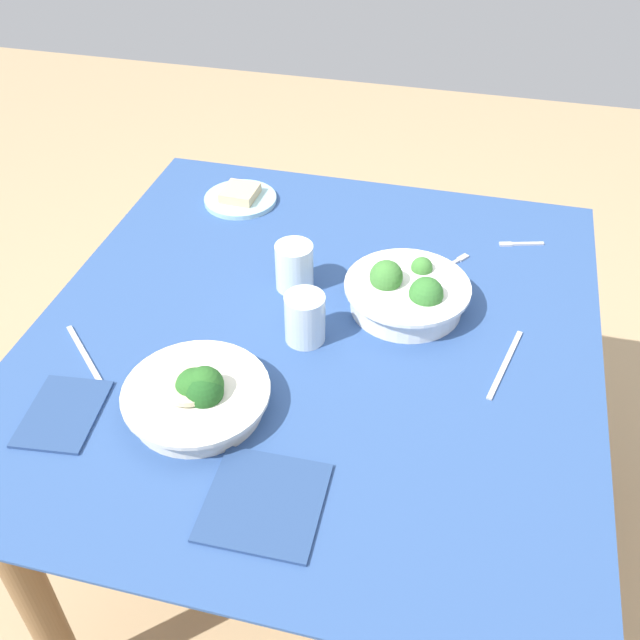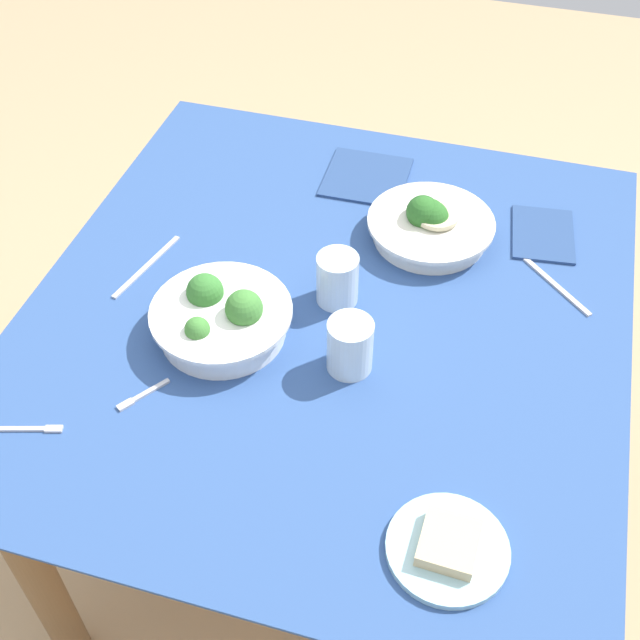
{
  "view_description": "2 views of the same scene",
  "coord_description": "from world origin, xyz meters",
  "px_view_note": "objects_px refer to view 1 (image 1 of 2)",
  "views": [
    {
      "loc": [
        -1.04,
        -0.27,
        1.65
      ],
      "look_at": [
        0.02,
        -0.01,
        0.73
      ],
      "focal_mm": 40.62,
      "sensor_mm": 36.0,
      "label": 1
    },
    {
      "loc": [
        1.02,
        0.28,
        1.78
      ],
      "look_at": [
        0.04,
        -0.0,
        0.73
      ],
      "focal_mm": 45.45,
      "sensor_mm": 36.0,
      "label": 2
    }
  ],
  "objects_px": {
    "table_knife_left": "(505,364)",
    "napkin_folded_upper": "(63,413)",
    "table_knife_right": "(84,354)",
    "napkin_folded_lower": "(264,502)",
    "water_glass_center": "(305,318)",
    "fork_by_far_bowl": "(519,244)",
    "water_glass_side": "(294,267)",
    "broccoli_bowl_far": "(198,395)",
    "broccoli_bowl_near": "(407,293)",
    "fork_by_near_bowl": "(454,263)",
    "bread_side_plate": "(240,197)"
  },
  "relations": [
    {
      "from": "table_knife_left",
      "to": "napkin_folded_upper",
      "type": "bearing_deg",
      "value": -53.64
    },
    {
      "from": "bread_side_plate",
      "to": "broccoli_bowl_far",
      "type": "bearing_deg",
      "value": -166.96
    },
    {
      "from": "broccoli_bowl_far",
      "to": "water_glass_center",
      "type": "distance_m",
      "value": 0.26
    },
    {
      "from": "broccoli_bowl_near",
      "to": "napkin_folded_lower",
      "type": "distance_m",
      "value": 0.54
    },
    {
      "from": "table_knife_right",
      "to": "bread_side_plate",
      "type": "bearing_deg",
      "value": 123.77
    },
    {
      "from": "water_glass_side",
      "to": "napkin_folded_lower",
      "type": "height_order",
      "value": "water_glass_side"
    },
    {
      "from": "water_glass_side",
      "to": "table_knife_right",
      "type": "distance_m",
      "value": 0.45
    },
    {
      "from": "bread_side_plate",
      "to": "water_glass_center",
      "type": "height_order",
      "value": "water_glass_center"
    },
    {
      "from": "water_glass_center",
      "to": "napkin_folded_lower",
      "type": "distance_m",
      "value": 0.39
    },
    {
      "from": "water_glass_side",
      "to": "fork_by_near_bowl",
      "type": "relative_size",
      "value": 1.18
    },
    {
      "from": "broccoli_bowl_far",
      "to": "water_glass_side",
      "type": "height_order",
      "value": "water_glass_side"
    },
    {
      "from": "table_knife_right",
      "to": "napkin_folded_lower",
      "type": "height_order",
      "value": "napkin_folded_lower"
    },
    {
      "from": "water_glass_center",
      "to": "fork_by_far_bowl",
      "type": "relative_size",
      "value": 1.01
    },
    {
      "from": "table_knife_left",
      "to": "bread_side_plate",
      "type": "bearing_deg",
      "value": -109.86
    },
    {
      "from": "table_knife_left",
      "to": "napkin_folded_upper",
      "type": "relative_size",
      "value": 1.2
    },
    {
      "from": "water_glass_center",
      "to": "fork_by_near_bowl",
      "type": "xyz_separation_m",
      "value": [
        0.32,
        -0.25,
        -0.05
      ]
    },
    {
      "from": "water_glass_center",
      "to": "napkin_folded_upper",
      "type": "relative_size",
      "value": 0.6
    },
    {
      "from": "table_knife_right",
      "to": "napkin_folded_lower",
      "type": "xyz_separation_m",
      "value": [
        -0.24,
        -0.43,
        0.0
      ]
    },
    {
      "from": "bread_side_plate",
      "to": "table_knife_right",
      "type": "xyz_separation_m",
      "value": [
        -0.6,
        0.1,
        -0.01
      ]
    },
    {
      "from": "water_glass_center",
      "to": "bread_side_plate",
      "type": "bearing_deg",
      "value": 32.29
    },
    {
      "from": "table_knife_left",
      "to": "napkin_folded_lower",
      "type": "xyz_separation_m",
      "value": [
        -0.4,
        0.34,
        0.0
      ]
    },
    {
      "from": "broccoli_bowl_near",
      "to": "table_knife_left",
      "type": "relative_size",
      "value": 1.25
    },
    {
      "from": "fork_by_far_bowl",
      "to": "napkin_folded_upper",
      "type": "height_order",
      "value": "napkin_folded_upper"
    },
    {
      "from": "bread_side_plate",
      "to": "water_glass_side",
      "type": "xyz_separation_m",
      "value": [
        -0.3,
        -0.22,
        0.04
      ]
    },
    {
      "from": "water_glass_center",
      "to": "fork_by_near_bowl",
      "type": "height_order",
      "value": "water_glass_center"
    },
    {
      "from": "water_glass_center",
      "to": "fork_by_near_bowl",
      "type": "relative_size",
      "value": 1.17
    },
    {
      "from": "broccoli_bowl_near",
      "to": "fork_by_near_bowl",
      "type": "distance_m",
      "value": 0.2
    },
    {
      "from": "water_glass_side",
      "to": "napkin_folded_lower",
      "type": "bearing_deg",
      "value": -169.33
    },
    {
      "from": "table_knife_left",
      "to": "napkin_folded_upper",
      "type": "height_order",
      "value": "napkin_folded_upper"
    },
    {
      "from": "fork_by_near_bowl",
      "to": "table_knife_left",
      "type": "xyz_separation_m",
      "value": [
        -0.3,
        -0.13,
        -0.0
      ]
    },
    {
      "from": "water_glass_center",
      "to": "fork_by_far_bowl",
      "type": "xyz_separation_m",
      "value": [
        0.43,
        -0.39,
        -0.05
      ]
    },
    {
      "from": "water_glass_center",
      "to": "napkin_folded_lower",
      "type": "bearing_deg",
      "value": -174.42
    },
    {
      "from": "table_knife_left",
      "to": "water_glass_side",
      "type": "bearing_deg",
      "value": -93.72
    },
    {
      "from": "water_glass_center",
      "to": "fork_by_near_bowl",
      "type": "distance_m",
      "value": 0.41
    },
    {
      "from": "table_knife_right",
      "to": "water_glass_side",
      "type": "bearing_deg",
      "value": 86.26
    },
    {
      "from": "broccoli_bowl_near",
      "to": "napkin_folded_upper",
      "type": "xyz_separation_m",
      "value": [
        -0.43,
        0.53,
        -0.03
      ]
    },
    {
      "from": "broccoli_bowl_near",
      "to": "fork_by_far_bowl",
      "type": "relative_size",
      "value": 2.52
    },
    {
      "from": "napkin_folded_upper",
      "to": "fork_by_far_bowl",
      "type": "bearing_deg",
      "value": -45.88
    },
    {
      "from": "broccoli_bowl_far",
      "to": "napkin_folded_lower",
      "type": "relative_size",
      "value": 1.4
    },
    {
      "from": "broccoli_bowl_far",
      "to": "napkin_folded_upper",
      "type": "bearing_deg",
      "value": 107.37
    },
    {
      "from": "water_glass_center",
      "to": "water_glass_side",
      "type": "distance_m",
      "value": 0.17
    },
    {
      "from": "water_glass_side",
      "to": "table_knife_left",
      "type": "relative_size",
      "value": 0.51
    },
    {
      "from": "napkin_folded_upper",
      "to": "water_glass_side",
      "type": "bearing_deg",
      "value": -32.95
    },
    {
      "from": "broccoli_bowl_far",
      "to": "broccoli_bowl_near",
      "type": "height_order",
      "value": "broccoli_bowl_near"
    },
    {
      "from": "water_glass_side",
      "to": "fork_by_far_bowl",
      "type": "height_order",
      "value": "water_glass_side"
    },
    {
      "from": "napkin_folded_upper",
      "to": "water_glass_center",
      "type": "bearing_deg",
      "value": -50.32
    },
    {
      "from": "bread_side_plate",
      "to": "table_knife_left",
      "type": "distance_m",
      "value": 0.8
    },
    {
      "from": "broccoli_bowl_far",
      "to": "water_glass_side",
      "type": "bearing_deg",
      "value": -9.95
    },
    {
      "from": "broccoli_bowl_near",
      "to": "water_glass_center",
      "type": "height_order",
      "value": "broccoli_bowl_near"
    },
    {
      "from": "broccoli_bowl_far",
      "to": "napkin_folded_upper",
      "type": "height_order",
      "value": "broccoli_bowl_far"
    }
  ]
}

